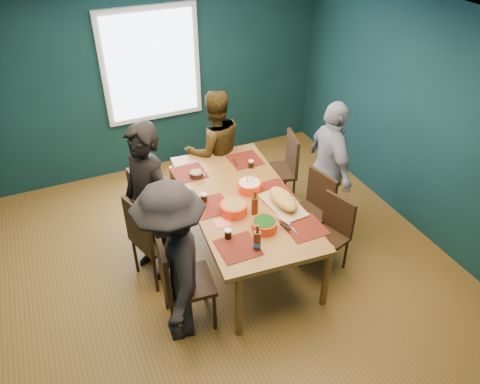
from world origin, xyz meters
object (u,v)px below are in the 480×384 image
(chair_left_mid, at_px, (150,235))
(bowl_salad, at_px, (234,208))
(chair_right_far, at_px, (284,165))
(chair_right_mid, at_px, (314,205))
(person_back, at_px, (215,150))
(bowl_dumpling, at_px, (250,186))
(bowl_herbs, at_px, (264,225))
(dining_table, at_px, (242,204))
(chair_right_near, at_px, (332,229))
(cutting_board, at_px, (283,201))
(person_near_left, at_px, (174,265))
(chair_left_far, at_px, (149,205))
(person_far_left, at_px, (148,204))
(chair_left_near, at_px, (177,278))
(person_right, at_px, (330,167))

(chair_left_mid, height_order, bowl_salad, chair_left_mid)
(chair_right_far, xyz_separation_m, chair_right_mid, (-0.08, -0.89, -0.03))
(person_back, xyz_separation_m, bowl_dumpling, (0.00, -1.03, 0.09))
(chair_right_far, distance_m, bowl_herbs, 1.67)
(chair_right_far, relative_size, person_back, 0.62)
(dining_table, height_order, chair_right_near, chair_right_near)
(bowl_salad, bearing_deg, cutting_board, -10.79)
(chair_right_near, xyz_separation_m, bowl_dumpling, (-0.70, 0.62, 0.37))
(bowl_salad, bearing_deg, person_near_left, -147.91)
(bowl_salad, bearing_deg, chair_left_far, 130.12)
(person_far_left, xyz_separation_m, bowl_herbs, (0.95, -0.77, -0.01))
(chair_left_near, relative_size, bowl_herbs, 4.11)
(person_right, relative_size, bowl_herbs, 6.55)
(person_far_left, xyz_separation_m, bowl_dumpling, (1.10, -0.10, -0.01))
(chair_left_far, bearing_deg, chair_right_mid, -32.74)
(person_far_left, height_order, person_right, person_far_left)
(bowl_dumpling, xyz_separation_m, bowl_herbs, (-0.15, -0.67, -0.00))
(person_back, relative_size, bowl_herbs, 6.32)
(chair_left_near, distance_m, bowl_salad, 0.92)
(chair_left_near, distance_m, person_near_left, 0.26)
(chair_left_near, bearing_deg, person_far_left, 97.14)
(chair_left_mid, distance_m, cutting_board, 1.44)
(chair_left_near, bearing_deg, person_back, 64.32)
(dining_table, relative_size, bowl_herbs, 8.96)
(person_near_left, distance_m, cutting_board, 1.38)
(bowl_herbs, relative_size, cutting_board, 0.35)
(chair_right_far, distance_m, person_far_left, 2.02)
(chair_left_near, relative_size, person_right, 0.63)
(chair_right_near, relative_size, cutting_board, 1.24)
(dining_table, xyz_separation_m, bowl_dumpling, (0.14, 0.10, 0.14))
(chair_left_near, bearing_deg, bowl_herbs, 9.54)
(person_back, distance_m, person_near_left, 2.15)
(chair_left_far, relative_size, bowl_herbs, 3.96)
(chair_left_mid, xyz_separation_m, person_far_left, (0.05, 0.12, 0.30))
(chair_right_mid, xyz_separation_m, bowl_herbs, (-0.87, -0.45, 0.34))
(chair_right_near, height_order, bowl_herbs, bowl_herbs)
(chair_left_mid, xyz_separation_m, bowl_herbs, (1.01, -0.65, 0.28))
(chair_left_near, height_order, chair_right_mid, chair_left_near)
(person_back, bearing_deg, chair_right_near, 115.70)
(person_far_left, relative_size, bowl_salad, 6.41)
(bowl_herbs, distance_m, cutting_board, 0.44)
(dining_table, xyz_separation_m, chair_left_near, (-0.95, -0.63, -0.15))
(chair_right_mid, xyz_separation_m, chair_right_near, (-0.02, -0.41, -0.03))
(dining_table, distance_m, bowl_herbs, 0.58)
(chair_right_near, height_order, person_back, person_back)
(person_right, distance_m, bowl_dumpling, 1.08)
(chair_right_far, bearing_deg, person_back, 168.98)
(bowl_dumpling, height_order, cutting_board, bowl_dumpling)
(chair_left_mid, relative_size, person_far_left, 0.58)
(chair_left_near, xyz_separation_m, chair_right_near, (1.79, 0.11, -0.09))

